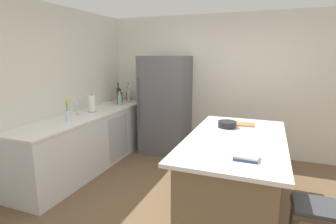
{
  "coord_description": "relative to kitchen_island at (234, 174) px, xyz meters",
  "views": [
    {
      "loc": [
        0.66,
        -2.8,
        1.85
      ],
      "look_at": [
        -0.76,
        0.91,
        1.0
      ],
      "focal_mm": 28.29,
      "sensor_mm": 36.0,
      "label": 1
    }
  ],
  "objects": [
    {
      "name": "cookbook_stack",
      "position": [
        0.16,
        -0.63,
        0.47
      ],
      "size": [
        0.23,
        0.18,
        0.04
      ],
      "color": "#334770",
      "rests_on": "kitchen_island"
    },
    {
      "name": "wall_rear",
      "position": [
        -0.34,
        2.02,
        0.84
      ],
      "size": [
        6.0,
        0.1,
        2.6
      ],
      "primitive_type": "cube",
      "color": "silver",
      "rests_on": "ground_plane"
    },
    {
      "name": "sink_faucet",
      "position": [
        -2.46,
        0.27,
        0.62
      ],
      "size": [
        0.15,
        0.05,
        0.3
      ],
      "color": "silver",
      "rests_on": "counter_run_left"
    },
    {
      "name": "counter_run_left",
      "position": [
        -2.42,
        0.45,
        -0.0
      ],
      "size": [
        0.68,
        2.87,
        0.92
      ],
      "color": "silver",
      "rests_on": "ground_plane"
    },
    {
      "name": "gin_bottle",
      "position": [
        -2.32,
        1.29,
        0.57
      ],
      "size": [
        0.08,
        0.08,
        0.28
      ],
      "color": "#8CB79E",
      "rests_on": "counter_run_left"
    },
    {
      "name": "syrup_bottle",
      "position": [
        -2.41,
        1.76,
        0.57
      ],
      "size": [
        0.07,
        0.07,
        0.3
      ],
      "color": "#5B3319",
      "rests_on": "counter_run_left"
    },
    {
      "name": "wine_bottle",
      "position": [
        -2.48,
        1.5,
        0.62
      ],
      "size": [
        0.07,
        0.07,
        0.4
      ],
      "color": "#19381E",
      "rests_on": "counter_run_left"
    },
    {
      "name": "refrigerator",
      "position": [
        -1.51,
        1.61,
        0.46
      ],
      "size": [
        0.85,
        0.76,
        1.84
      ],
      "color": "#56565B",
      "rests_on": "ground_plane"
    },
    {
      "name": "ground_plane",
      "position": [
        -0.34,
        -0.23,
        -0.46
      ],
      "size": [
        7.2,
        7.2,
        0.0
      ],
      "primitive_type": "plane",
      "color": "brown"
    },
    {
      "name": "whiskey_bottle",
      "position": [
        -2.49,
        1.59,
        0.57
      ],
      "size": [
        0.08,
        0.08,
        0.26
      ],
      "color": "brown",
      "rests_on": "counter_run_left"
    },
    {
      "name": "flower_vase",
      "position": [
        -2.35,
        -0.09,
        0.57
      ],
      "size": [
        0.08,
        0.08,
        0.33
      ],
      "color": "silver",
      "rests_on": "counter_run_left"
    },
    {
      "name": "soda_bottle",
      "position": [
        -2.35,
        1.68,
        0.61
      ],
      "size": [
        0.07,
        0.07,
        0.38
      ],
      "color": "silver",
      "rests_on": "counter_run_left"
    },
    {
      "name": "kitchen_island",
      "position": [
        0.0,
        0.0,
        0.0
      ],
      "size": [
        1.09,
        2.04,
        0.92
      ],
      "color": "#7A6047",
      "rests_on": "ground_plane"
    },
    {
      "name": "mixing_bowl",
      "position": [
        -0.17,
        0.43,
        0.49
      ],
      "size": [
        0.24,
        0.24,
        0.08
      ],
      "color": "black",
      "rests_on": "kitchen_island"
    },
    {
      "name": "bar_stool",
      "position": [
        0.75,
        -0.77,
        0.07
      ],
      "size": [
        0.36,
        0.36,
        0.66
      ],
      "color": "#473828",
      "rests_on": "ground_plane"
    },
    {
      "name": "vinegar_bottle",
      "position": [
        -2.41,
        1.38,
        0.56
      ],
      "size": [
        0.05,
        0.05,
        0.26
      ],
      "color": "#994C23",
      "rests_on": "counter_run_left"
    },
    {
      "name": "cutting_board",
      "position": [
        0.01,
        0.63,
        0.46
      ],
      "size": [
        0.32,
        0.22,
        0.02
      ],
      "color": "#9E7042",
      "rests_on": "kitchen_island"
    },
    {
      "name": "wall_left",
      "position": [
        -2.79,
        -0.23,
        0.84
      ],
      "size": [
        0.1,
        6.0,
        2.6
      ],
      "primitive_type": "cube",
      "color": "silver",
      "rests_on": "ground_plane"
    },
    {
      "name": "paper_towel_roll",
      "position": [
        -2.43,
        0.57,
        0.59
      ],
      "size": [
        0.14,
        0.14,
        0.31
      ],
      "color": "gray",
      "rests_on": "counter_run_left"
    }
  ]
}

